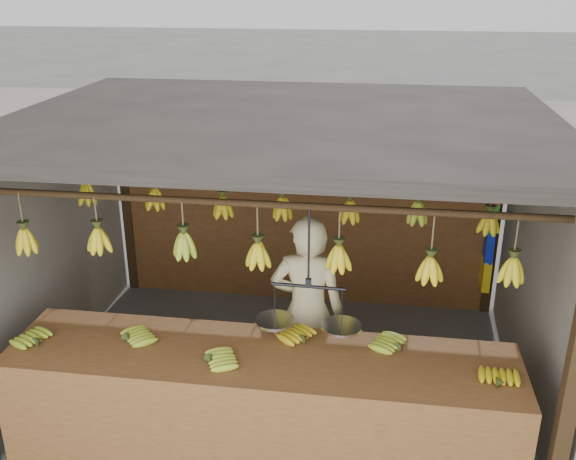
# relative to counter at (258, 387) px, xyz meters

# --- Properties ---
(ground) EXTENTS (80.00, 80.00, 0.00)m
(ground) POSITION_rel_counter_xyz_m (-0.01, 1.23, -0.71)
(ground) COLOR #5B5B57
(stall) EXTENTS (4.30, 3.30, 2.40)m
(stall) POSITION_rel_counter_xyz_m (-0.01, 1.56, 1.26)
(stall) COLOR black
(stall) RESTS_ON ground
(counter) EXTENTS (3.69, 0.84, 0.96)m
(counter) POSITION_rel_counter_xyz_m (0.00, 0.00, 0.00)
(counter) COLOR brown
(counter) RESTS_ON ground
(hanging_bananas) EXTENTS (3.56, 2.23, 0.40)m
(hanging_bananas) POSITION_rel_counter_xyz_m (-0.01, 1.23, 0.92)
(hanging_bananas) COLOR gold
(hanging_bananas) RESTS_ON ground
(balance_scale) EXTENTS (0.76, 0.30, 0.90)m
(balance_scale) POSITION_rel_counter_xyz_m (0.33, 0.23, 0.45)
(balance_scale) COLOR black
(balance_scale) RESTS_ON ground
(vendor) EXTENTS (0.62, 0.41, 1.67)m
(vendor) POSITION_rel_counter_xyz_m (0.24, 0.92, 0.13)
(vendor) COLOR beige
(vendor) RESTS_ON ground
(bag_bundles) EXTENTS (0.08, 0.26, 1.27)m
(bag_bundles) POSITION_rel_counter_xyz_m (1.93, 2.58, 0.27)
(bag_bundles) COLOR red
(bag_bundles) RESTS_ON ground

